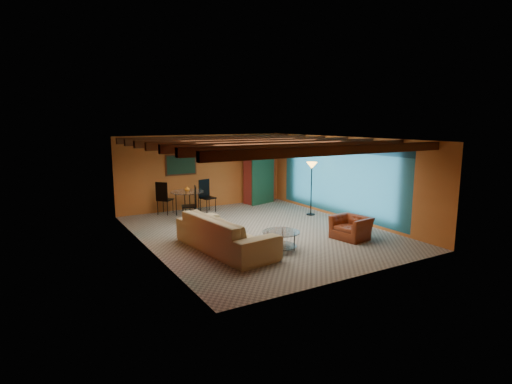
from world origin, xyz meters
TOP-DOWN VIEW (x-y plane):
  - room at (0.00, 0.11)m, footprint 6.52×8.01m
  - sofa at (-1.60, -1.02)m, footprint 1.55×3.16m
  - armchair at (1.81, -1.87)m, footprint 0.99×1.08m
  - coffee_table at (-0.40, -1.72)m, footprint 1.00×1.00m
  - dining_table at (-1.06, 3.01)m, footprint 2.65×2.65m
  - armoire at (2.20, 3.70)m, footprint 1.27×0.85m
  - floor_lamp at (2.65, 0.97)m, footprint 0.42×0.42m
  - ceiling_fan at (0.00, 0.00)m, footprint 1.50×1.50m
  - painting at (-0.90, 3.96)m, footprint 1.05×0.03m
  - potted_plant at (2.20, 3.70)m, footprint 0.53×0.50m
  - vase at (-1.06, 3.01)m, footprint 0.23×0.23m

SIDE VIEW (x-z plane):
  - coffee_table at x=-0.40m, z-range 0.00..0.48m
  - armchair at x=1.81m, z-range 0.00..0.62m
  - sofa at x=-1.60m, z-range 0.00..0.89m
  - dining_table at x=-1.06m, z-range 0.00..1.16m
  - floor_lamp at x=2.65m, z-range 0.00..1.83m
  - armoire at x=2.20m, z-range 0.00..2.04m
  - vase at x=-1.06m, z-range 1.16..1.35m
  - painting at x=-0.90m, z-range 1.32..1.97m
  - potted_plant at x=2.20m, z-range 2.04..2.51m
  - ceiling_fan at x=0.00m, z-range 2.14..2.58m
  - room at x=0.00m, z-range 1.01..3.72m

